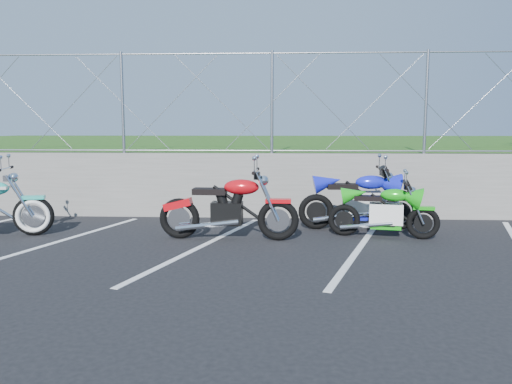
{
  "coord_description": "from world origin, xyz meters",
  "views": [
    {
      "loc": [
        1.19,
        -6.5,
        1.82
      ],
      "look_at": [
        0.79,
        1.3,
        0.8
      ],
      "focal_mm": 35.0,
      "sensor_mm": 36.0,
      "label": 1
    }
  ],
  "objects": [
    {
      "name": "ground",
      "position": [
        0.0,
        0.0,
        0.0
      ],
      "size": [
        90.0,
        90.0,
        0.0
      ],
      "primitive_type": "plane",
      "color": "black",
      "rests_on": "ground"
    },
    {
      "name": "retaining_wall",
      "position": [
        0.0,
        3.5,
        0.65
      ],
      "size": [
        30.0,
        0.22,
        1.3
      ],
      "primitive_type": "cube",
      "color": "slate",
      "rests_on": "ground"
    },
    {
      "name": "grass_field",
      "position": [
        0.0,
        13.5,
        0.65
      ],
      "size": [
        30.0,
        20.0,
        1.3
      ],
      "primitive_type": "cube",
      "color": "#204813",
      "rests_on": "ground"
    },
    {
      "name": "chain_link_fence",
      "position": [
        0.0,
        3.5,
        2.3
      ],
      "size": [
        28.0,
        0.03,
        2.0
      ],
      "color": "gray",
      "rests_on": "retaining_wall"
    },
    {
      "name": "parking_lines",
      "position": [
        1.2,
        1.0,
        0.0
      ],
      "size": [
        18.29,
        4.31,
        0.01
      ],
      "color": "silver",
      "rests_on": "ground"
    },
    {
      "name": "naked_orange",
      "position": [
        0.37,
        1.43,
        0.49
      ],
      "size": [
        2.29,
        0.78,
        1.14
      ],
      "rotation": [
        0.0,
        0.0,
        -0.04
      ],
      "color": "black",
      "rests_on": "ground"
    },
    {
      "name": "sportbike_green",
      "position": [
        2.9,
        1.7,
        0.4
      ],
      "size": [
        1.79,
        0.64,
        0.93
      ],
      "rotation": [
        0.0,
        0.0,
        -0.18
      ],
      "color": "black",
      "rests_on": "ground"
    },
    {
      "name": "sportbike_blue",
      "position": [
        2.6,
        2.36,
        0.48
      ],
      "size": [
        2.14,
        0.76,
        1.11
      ],
      "rotation": [
        0.0,
        0.0,
        0.03
      ],
      "color": "black",
      "rests_on": "ground"
    }
  ]
}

